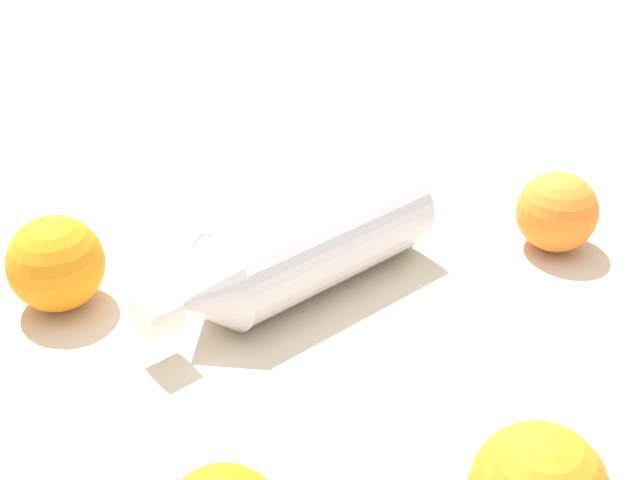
% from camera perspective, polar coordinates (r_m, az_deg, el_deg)
% --- Properties ---
extents(ground_plane, '(2.40, 2.40, 0.00)m').
position_cam_1_polar(ground_plane, '(0.79, 1.59, -0.79)').
color(ground_plane, beige).
extents(water_bottle, '(0.15, 0.26, 0.08)m').
position_cam_1_polar(water_bottle, '(0.72, -1.46, -0.67)').
color(water_bottle, silver).
rests_on(water_bottle, ground_plane).
extents(orange_0, '(0.07, 0.07, 0.07)m').
position_cam_1_polar(orange_0, '(0.80, 14.67, 1.73)').
color(orange_0, orange).
rests_on(orange_0, ground_plane).
extents(orange_2, '(0.08, 0.08, 0.08)m').
position_cam_1_polar(orange_2, '(0.73, -16.27, -1.43)').
color(orange_2, orange).
rests_on(orange_2, ground_plane).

